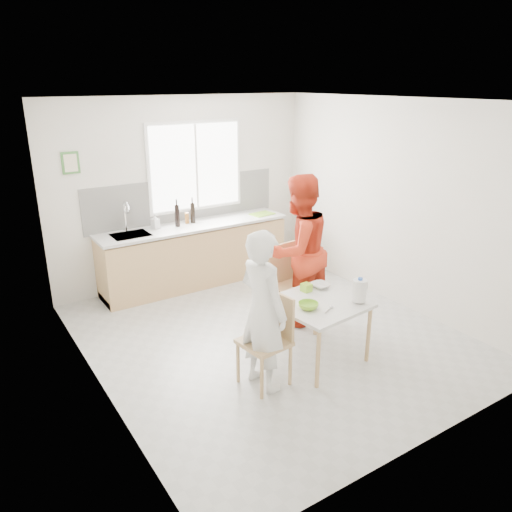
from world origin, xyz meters
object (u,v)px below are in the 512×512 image
(bowl_green, at_px, (308,306))
(wine_bottle_a, at_px, (177,215))
(bowl_white, at_px, (321,285))
(chair_left, at_px, (270,336))
(chair_far, at_px, (289,281))
(wine_bottle_b, at_px, (193,213))
(person_white, at_px, (263,311))
(milk_jug, at_px, (360,290))
(person_red, at_px, (298,251))
(dining_table, at_px, (318,308))

(bowl_green, distance_m, wine_bottle_a, 2.78)
(bowl_white, bearing_deg, wine_bottle_a, 105.19)
(chair_left, height_order, chair_far, chair_far)
(wine_bottle_b, bearing_deg, chair_left, -101.35)
(person_white, height_order, milk_jug, person_white)
(person_red, relative_size, bowl_green, 8.95)
(wine_bottle_a, bearing_deg, wine_bottle_b, 11.54)
(chair_far, bearing_deg, chair_left, -141.24)
(wine_bottle_a, distance_m, wine_bottle_b, 0.28)
(milk_jug, bearing_deg, bowl_green, 156.26)
(bowl_white, bearing_deg, chair_far, 91.54)
(chair_left, xyz_separation_m, bowl_green, (0.48, 0.00, 0.20))
(chair_far, height_order, bowl_green, chair_far)
(bowl_green, bearing_deg, milk_jug, -17.25)
(chair_far, bearing_deg, wine_bottle_b, 94.54)
(person_white, relative_size, bowl_green, 7.76)
(person_red, bearing_deg, person_white, 32.96)
(wine_bottle_b, bearing_deg, chair_far, -78.96)
(chair_left, distance_m, wine_bottle_a, 2.83)
(bowl_white, relative_size, milk_jug, 0.79)
(dining_table, height_order, bowl_green, bowl_green)
(milk_jug, bearing_deg, wine_bottle_a, 97.62)
(person_white, distance_m, milk_jug, 1.13)
(bowl_white, relative_size, wine_bottle_a, 0.64)
(bowl_white, bearing_deg, dining_table, -133.70)
(milk_jug, bearing_deg, wine_bottle_b, 92.38)
(bowl_white, bearing_deg, milk_jug, -80.92)
(person_red, distance_m, bowl_green, 1.10)
(chair_left, bearing_deg, dining_table, 90.00)
(chair_left, xyz_separation_m, bowl_white, (0.94, 0.36, 0.19))
(bowl_green, xyz_separation_m, milk_jug, (0.55, -0.17, 0.11))
(chair_left, height_order, bowl_green, chair_left)
(person_white, xyz_separation_m, person_red, (1.14, 0.94, 0.12))
(chair_left, relative_size, person_white, 0.58)
(person_red, bearing_deg, chair_left, 34.93)
(person_red, xyz_separation_m, wine_bottle_a, (-0.75, 1.83, 0.14))
(dining_table, xyz_separation_m, bowl_white, (0.27, 0.28, 0.10))
(dining_table, xyz_separation_m, wine_bottle_b, (-0.11, 2.73, 0.46))
(wine_bottle_a, bearing_deg, person_red, -67.61)
(person_red, bearing_deg, wine_bottle_a, -74.10)
(milk_jug, bearing_deg, chair_left, 164.38)
(chair_left, xyz_separation_m, milk_jug, (1.03, -0.17, 0.31))
(chair_far, xyz_separation_m, wine_bottle_a, (-0.63, 1.82, 0.52))
(milk_jug, bearing_deg, person_white, 165.59)
(chair_far, bearing_deg, milk_jug, -91.35)
(person_red, distance_m, wine_bottle_b, 1.95)
(wine_bottle_a, bearing_deg, chair_left, -96.10)
(bowl_green, height_order, wine_bottle_a, wine_bottle_a)
(bowl_green, bearing_deg, person_red, 58.39)
(person_white, height_order, bowl_green, person_white)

